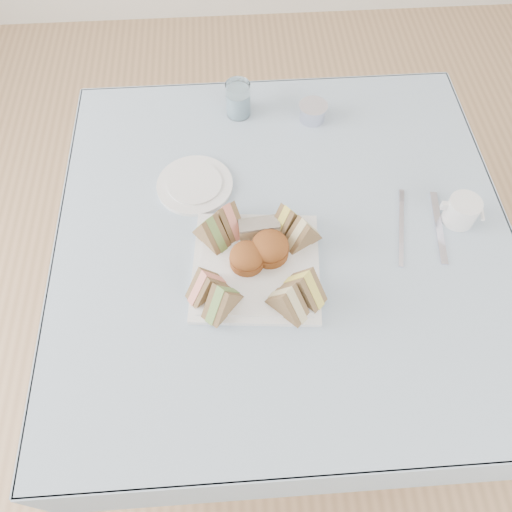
{
  "coord_description": "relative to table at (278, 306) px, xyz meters",
  "views": [
    {
      "loc": [
        -0.11,
        -0.63,
        1.67
      ],
      "look_at": [
        -0.07,
        -0.09,
        0.8
      ],
      "focal_mm": 35.0,
      "sensor_mm": 36.0,
      "label": 1
    }
  ],
  "objects": [
    {
      "name": "sandwich_br_a",
      "position": [
        0.03,
        -0.04,
        0.43
      ],
      "size": [
        0.09,
        0.08,
        0.08
      ],
      "primitive_type": null,
      "rotation": [
        0.0,
        0.0,
        -2.62
      ],
      "color": "brown",
      "rests_on": "serving_plate"
    },
    {
      "name": "serving_plate",
      "position": [
        -0.07,
        -0.09,
        0.38
      ],
      "size": [
        0.29,
        0.29,
        0.01
      ],
      "primitive_type": "cube",
      "rotation": [
        0.0,
        0.0,
        -0.09
      ],
      "color": "silver",
      "rests_on": "tablecloth"
    },
    {
      "name": "knife",
      "position": [
        0.35,
        -0.01,
        0.38
      ],
      "size": [
        0.04,
        0.2,
        0.0
      ],
      "primitive_type": "cube",
      "rotation": [
        0.0,
        0.0,
        -0.13
      ],
      "color": "silver",
      "rests_on": "tablecloth"
    },
    {
      "name": "sandwich_bl_a",
      "position": [
        -0.16,
        -0.02,
        0.43
      ],
      "size": [
        0.09,
        0.1,
        0.08
      ],
      "primitive_type": null,
      "rotation": [
        0.0,
        0.0,
        2.24
      ],
      "color": "brown",
      "rests_on": "serving_plate"
    },
    {
      "name": "fork",
      "position": [
        0.26,
        -0.02,
        0.38
      ],
      "size": [
        0.05,
        0.18,
        0.0
      ],
      "primitive_type": "cube",
      "rotation": [
        0.0,
        0.0,
        -0.23
      ],
      "color": "silver",
      "rests_on": "tablecloth"
    },
    {
      "name": "scone_left",
      "position": [
        -0.09,
        -0.08,
        0.41
      ],
      "size": [
        0.09,
        0.09,
        0.05
      ],
      "primitive_type": "cylinder",
      "rotation": [
        0.0,
        0.0,
        -0.26
      ],
      "color": "#9A4D1E",
      "rests_on": "serving_plate"
    },
    {
      "name": "water_glass",
      "position": [
        -0.08,
        0.39,
        0.42
      ],
      "size": [
        0.08,
        0.08,
        0.09
      ],
      "primitive_type": "cylinder",
      "rotation": [
        0.0,
        0.0,
        -0.3
      ],
      "color": "white",
      "rests_on": "tablecloth"
    },
    {
      "name": "pastry_slice",
      "position": [
        -0.06,
        -0.01,
        0.41
      ],
      "size": [
        0.09,
        0.04,
        0.04
      ],
      "primitive_type": "cube",
      "rotation": [
        0.0,
        0.0,
        0.09
      ],
      "color": "tan",
      "rests_on": "serving_plate"
    },
    {
      "name": "sandwich_bl_b",
      "position": [
        -0.13,
        0.01,
        0.43
      ],
      "size": [
        0.09,
        0.1,
        0.08
      ],
      "primitive_type": null,
      "rotation": [
        0.0,
        0.0,
        2.14
      ],
      "color": "brown",
      "rests_on": "serving_plate"
    },
    {
      "name": "tablecloth",
      "position": [
        0.0,
        0.0,
        0.37
      ],
      "size": [
        1.02,
        1.02,
        0.01
      ],
      "primitive_type": "cube",
      "color": "#97B6CE",
      "rests_on": "table"
    },
    {
      "name": "tea_strainer",
      "position": [
        0.11,
        0.35,
        0.4
      ],
      "size": [
        0.1,
        0.1,
        0.04
      ],
      "primitive_type": "cylinder",
      "rotation": [
        0.0,
        0.0,
        -0.42
      ],
      "color": "silver",
      "rests_on": "tablecloth"
    },
    {
      "name": "creamer_jug",
      "position": [
        0.4,
        0.01,
        0.41
      ],
      "size": [
        0.08,
        0.08,
        0.06
      ],
      "primitive_type": "cylinder",
      "rotation": [
        0.0,
        0.0,
        -0.19
      ],
      "color": "silver",
      "rests_on": "tablecloth"
    },
    {
      "name": "sandwich_fr_b",
      "position": [
        -0.02,
        -0.19,
        0.43
      ],
      "size": [
        0.09,
        0.09,
        0.08
      ],
      "primitive_type": null,
      "rotation": [
        0.0,
        0.0,
        -0.78
      ],
      "color": "brown",
      "rests_on": "serving_plate"
    },
    {
      "name": "sandwich_fl_b",
      "position": [
        -0.14,
        -0.18,
        0.43
      ],
      "size": [
        0.09,
        0.09,
        0.08
      ],
      "primitive_type": null,
      "rotation": [
        0.0,
        0.0,
        0.85
      ],
      "color": "brown",
      "rests_on": "serving_plate"
    },
    {
      "name": "side_plate",
      "position": [
        -0.2,
        0.14,
        0.38
      ],
      "size": [
        0.23,
        0.23,
        0.01
      ],
      "primitive_type": "cylinder",
      "rotation": [
        0.0,
        0.0,
        -0.32
      ],
      "color": "silver",
      "rests_on": "tablecloth"
    },
    {
      "name": "sandwich_fr_a",
      "position": [
        0.02,
        -0.16,
        0.43
      ],
      "size": [
        0.1,
        0.1,
        0.08
      ],
      "primitive_type": null,
      "rotation": [
        0.0,
        0.0,
        -0.77
      ],
      "color": "brown",
      "rests_on": "serving_plate"
    },
    {
      "name": "sandwich_fl_a",
      "position": [
        -0.17,
        -0.15,
        0.43
      ],
      "size": [
        0.09,
        0.08,
        0.08
      ],
      "primitive_type": null,
      "rotation": [
        0.0,
        0.0,
        0.59
      ],
      "color": "brown",
      "rests_on": "serving_plate"
    },
    {
      "name": "floor",
      "position": [
        0.0,
        0.0,
        -0.37
      ],
      "size": [
        4.0,
        4.0,
        0.0
      ],
      "primitive_type": "plane",
      "color": "#9E7751",
      "rests_on": "ground"
    },
    {
      "name": "table",
      "position": [
        0.0,
        0.0,
        0.0
      ],
      "size": [
        0.9,
        0.9,
        0.74
      ],
      "primitive_type": "cube",
      "color": "brown",
      "rests_on": "floor"
    },
    {
      "name": "sandwich_br_b",
      "position": [
        0.0,
        0.0,
        0.43
      ],
      "size": [
        0.09,
        0.09,
        0.08
      ],
      "primitive_type": null,
      "rotation": [
        0.0,
        0.0,
        -2.44
      ],
      "color": "brown",
      "rests_on": "serving_plate"
    },
    {
      "name": "scone_right",
      "position": [
        -0.04,
        -0.06,
        0.42
      ],
      "size": [
        0.09,
        0.09,
        0.05
      ],
      "primitive_type": "cylinder",
      "rotation": [
        0.0,
        0.0,
        0.13
      ],
      "color": "#9A4D1E",
      "rests_on": "serving_plate"
    }
  ]
}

